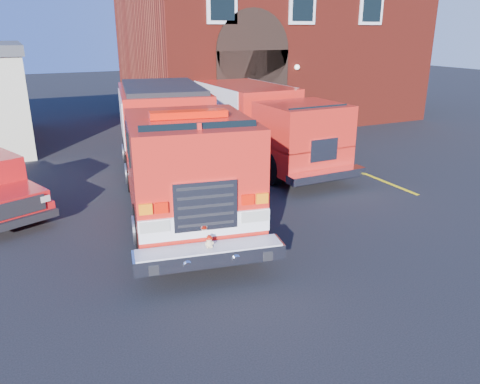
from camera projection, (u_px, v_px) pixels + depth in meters
name	position (u px, v px, depth m)	size (l,w,h in m)	color
ground	(221.00, 225.00, 12.38)	(100.00, 100.00, 0.00)	black
parking_stripe_near	(385.00, 182.00, 15.87)	(0.12, 3.00, 0.01)	yellow
parking_stripe_mid	(332.00, 160.00, 18.42)	(0.12, 3.00, 0.01)	yellow
parking_stripe_far	(292.00, 144.00, 20.98)	(0.12, 3.00, 0.01)	yellow
fire_station	(268.00, 41.00, 26.54)	(15.20, 10.20, 8.45)	maroon
fire_engine	(173.00, 146.00, 13.75)	(4.67, 10.69, 3.19)	black
secondary_truck	(260.00, 121.00, 18.09)	(2.81, 8.66, 2.80)	black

